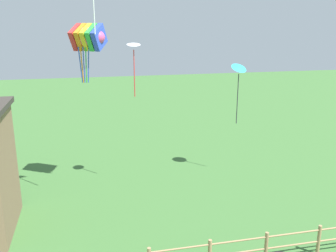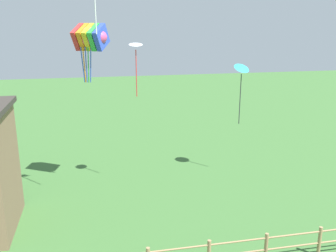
# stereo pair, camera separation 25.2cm
# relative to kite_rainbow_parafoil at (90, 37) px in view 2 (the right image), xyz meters

# --- Properties ---
(kite_rainbow_parafoil) EXTENTS (2.27, 2.11, 2.99)m
(kite_rainbow_parafoil) POSITION_rel_kite_rainbow_parafoil_xyz_m (0.00, 0.00, 0.00)
(kite_rainbow_parafoil) COLOR #E54C8C
(kite_cyan_delta) EXTENTS (1.07, 1.01, 3.56)m
(kite_cyan_delta) POSITION_rel_kite_rainbow_parafoil_xyz_m (8.37, 0.27, -1.98)
(kite_cyan_delta) COLOR #2DB2C6
(kite_white_delta) EXTENTS (0.73, 0.72, 2.83)m
(kite_white_delta) POSITION_rel_kite_rainbow_parafoil_xyz_m (2.26, -0.33, -0.62)
(kite_white_delta) COLOR white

